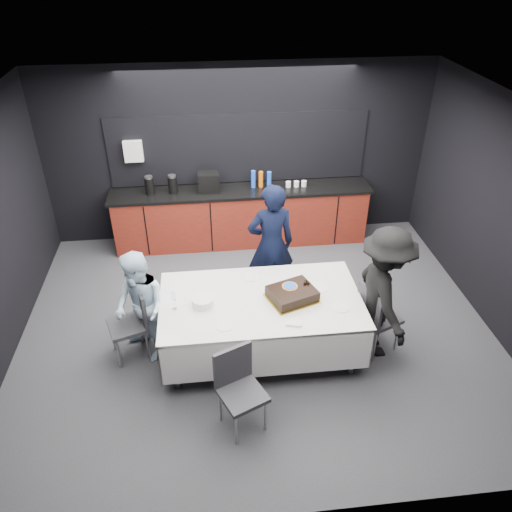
{
  "coord_description": "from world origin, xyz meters",
  "views": [
    {
      "loc": [
        -0.56,
        -4.9,
        4.33
      ],
      "look_at": [
        0.0,
        0.1,
        1.05
      ],
      "focal_mm": 35.0,
      "sensor_mm": 36.0,
      "label": 1
    }
  ],
  "objects_px": {
    "cake_assembly": "(292,294)",
    "chair_right": "(375,314)",
    "champagne_flute": "(173,298)",
    "plate_stack": "(203,302)",
    "party_table": "(261,309)",
    "chair_near": "(238,384)",
    "person_center": "(271,245)",
    "person_left": "(140,308)",
    "chair_left": "(133,318)",
    "person_right": "(383,294)"
  },
  "relations": [
    {
      "from": "cake_assembly",
      "to": "person_left",
      "type": "xyz_separation_m",
      "value": [
        -1.74,
        0.12,
        -0.14
      ]
    },
    {
      "from": "chair_near",
      "to": "person_center",
      "type": "distance_m",
      "value": 2.16
    },
    {
      "from": "cake_assembly",
      "to": "person_left",
      "type": "bearing_deg",
      "value": 176.08
    },
    {
      "from": "cake_assembly",
      "to": "party_table",
      "type": "bearing_deg",
      "value": 175.55
    },
    {
      "from": "person_center",
      "to": "person_left",
      "type": "relative_size",
      "value": 1.23
    },
    {
      "from": "plate_stack",
      "to": "champagne_flute",
      "type": "height_order",
      "value": "champagne_flute"
    },
    {
      "from": "party_table",
      "to": "chair_left",
      "type": "height_order",
      "value": "chair_left"
    },
    {
      "from": "chair_right",
      "to": "party_table",
      "type": "bearing_deg",
      "value": 174.92
    },
    {
      "from": "chair_near",
      "to": "party_table",
      "type": "bearing_deg",
      "value": 71.08
    },
    {
      "from": "champagne_flute",
      "to": "plate_stack",
      "type": "bearing_deg",
      "value": 5.74
    },
    {
      "from": "cake_assembly",
      "to": "person_left",
      "type": "height_order",
      "value": "person_left"
    },
    {
      "from": "chair_right",
      "to": "person_right",
      "type": "xyz_separation_m",
      "value": [
        0.05,
        -0.02,
        0.31
      ]
    },
    {
      "from": "plate_stack",
      "to": "chair_near",
      "type": "distance_m",
      "value": 1.08
    },
    {
      "from": "champagne_flute",
      "to": "person_center",
      "type": "bearing_deg",
      "value": 41.42
    },
    {
      "from": "chair_left",
      "to": "chair_right",
      "type": "distance_m",
      "value": 2.85
    },
    {
      "from": "plate_stack",
      "to": "party_table",
      "type": "bearing_deg",
      "value": 2.98
    },
    {
      "from": "plate_stack",
      "to": "person_center",
      "type": "relative_size",
      "value": 0.14
    },
    {
      "from": "champagne_flute",
      "to": "chair_left",
      "type": "relative_size",
      "value": 0.24
    },
    {
      "from": "person_center",
      "to": "party_table",
      "type": "bearing_deg",
      "value": 69.2
    },
    {
      "from": "chair_right",
      "to": "chair_left",
      "type": "bearing_deg",
      "value": 175.17
    },
    {
      "from": "chair_left",
      "to": "champagne_flute",
      "type": "bearing_deg",
      "value": -20.26
    },
    {
      "from": "chair_near",
      "to": "person_right",
      "type": "relative_size",
      "value": 0.55
    },
    {
      "from": "party_table",
      "to": "chair_near",
      "type": "bearing_deg",
      "value": -108.92
    },
    {
      "from": "cake_assembly",
      "to": "champagne_flute",
      "type": "bearing_deg",
      "value": -178.35
    },
    {
      "from": "party_table",
      "to": "cake_assembly",
      "type": "relative_size",
      "value": 3.52
    },
    {
      "from": "cake_assembly",
      "to": "chair_right",
      "type": "relative_size",
      "value": 0.71
    },
    {
      "from": "cake_assembly",
      "to": "champagne_flute",
      "type": "distance_m",
      "value": 1.35
    },
    {
      "from": "chair_near",
      "to": "person_left",
      "type": "height_order",
      "value": "person_left"
    },
    {
      "from": "chair_left",
      "to": "person_right",
      "type": "distance_m",
      "value": 2.91
    },
    {
      "from": "cake_assembly",
      "to": "person_right",
      "type": "height_order",
      "value": "person_right"
    },
    {
      "from": "person_left",
      "to": "chair_left",
      "type": "bearing_deg",
      "value": -138.92
    },
    {
      "from": "chair_near",
      "to": "person_center",
      "type": "xyz_separation_m",
      "value": [
        0.61,
        2.05,
        0.33
      ]
    },
    {
      "from": "champagne_flute",
      "to": "chair_left",
      "type": "bearing_deg",
      "value": 159.74
    },
    {
      "from": "cake_assembly",
      "to": "chair_left",
      "type": "height_order",
      "value": "cake_assembly"
    },
    {
      "from": "plate_stack",
      "to": "chair_left",
      "type": "xyz_separation_m",
      "value": [
        -0.82,
        0.15,
        -0.3
      ]
    },
    {
      "from": "cake_assembly",
      "to": "plate_stack",
      "type": "height_order",
      "value": "cake_assembly"
    },
    {
      "from": "party_table",
      "to": "chair_left",
      "type": "distance_m",
      "value": 1.5
    },
    {
      "from": "chair_right",
      "to": "chair_near",
      "type": "xyz_separation_m",
      "value": [
        -1.7,
        -0.9,
        0.0
      ]
    },
    {
      "from": "plate_stack",
      "to": "chair_right",
      "type": "height_order",
      "value": "chair_right"
    },
    {
      "from": "chair_right",
      "to": "champagne_flute",
      "type": "bearing_deg",
      "value": 178.7
    },
    {
      "from": "party_table",
      "to": "champagne_flute",
      "type": "height_order",
      "value": "champagne_flute"
    },
    {
      "from": "chair_right",
      "to": "person_center",
      "type": "bearing_deg",
      "value": 133.44
    },
    {
      "from": "cake_assembly",
      "to": "person_center",
      "type": "distance_m",
      "value": 1.06
    },
    {
      "from": "plate_stack",
      "to": "champagne_flute",
      "type": "relative_size",
      "value": 1.08
    },
    {
      "from": "person_left",
      "to": "person_right",
      "type": "xyz_separation_m",
      "value": [
        2.78,
        -0.23,
        0.14
      ]
    },
    {
      "from": "champagne_flute",
      "to": "person_center",
      "type": "distance_m",
      "value": 1.66
    },
    {
      "from": "cake_assembly",
      "to": "person_center",
      "type": "bearing_deg",
      "value": 95.43
    },
    {
      "from": "chair_left",
      "to": "cake_assembly",
      "type": "bearing_deg",
      "value": -4.58
    },
    {
      "from": "plate_stack",
      "to": "person_center",
      "type": "bearing_deg",
      "value": 49.03
    },
    {
      "from": "champagne_flute",
      "to": "cake_assembly",
      "type": "bearing_deg",
      "value": 1.65
    }
  ]
}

